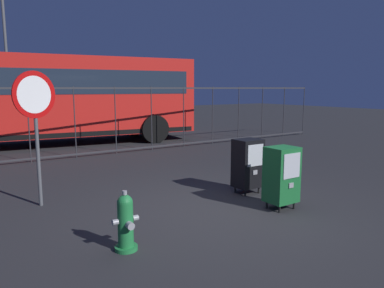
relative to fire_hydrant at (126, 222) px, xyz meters
name	(u,v)px	position (x,y,z in m)	size (l,w,h in m)	color
ground_plane	(217,210)	(1.84, 0.57, -0.35)	(60.00, 60.00, 0.00)	#262628
fire_hydrant	(126,222)	(0.00, 0.00, 0.00)	(0.33, 0.32, 0.75)	#1E7238
newspaper_box_primary	(248,163)	(2.89, 1.03, 0.22)	(0.48, 0.42, 1.02)	black
newspaper_box_secondary	(282,174)	(2.74, 0.05, 0.22)	(0.48, 0.42, 1.02)	black
stop_sign	(35,110)	(-0.50, 2.37, 1.25)	(0.71, 0.31, 2.23)	#4C4F54
fence_barrier	(96,121)	(1.84, 6.35, 0.67)	(18.03, 0.04, 2.00)	#2D2D33
bus_near	(40,95)	(0.94, 9.35, 1.36)	(10.73, 3.81, 3.00)	red
street_light_near_right	(5,30)	(0.84, 15.92, 4.30)	(0.32, 0.32, 8.15)	#4C4F54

